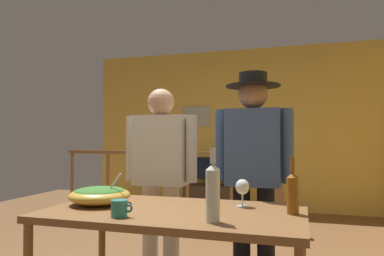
% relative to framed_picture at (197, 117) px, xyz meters
% --- Properties ---
extents(back_wall, '(5.03, 0.10, 2.64)m').
position_rel_framed_picture_xyz_m(back_wall, '(0.70, 0.06, -0.21)').
color(back_wall, gold).
rests_on(back_wall, ground_plane).
extents(framed_picture, '(0.48, 0.03, 0.34)m').
position_rel_framed_picture_xyz_m(framed_picture, '(0.00, 0.00, 0.00)').
color(framed_picture, '#96A094').
extents(stair_railing, '(3.11, 0.10, 1.04)m').
position_rel_framed_picture_xyz_m(stair_railing, '(0.43, -1.27, -0.88)').
color(stair_railing, brown).
rests_on(stair_railing, ground_plane).
extents(tv_console, '(0.90, 0.40, 0.41)m').
position_rel_framed_picture_xyz_m(tv_console, '(0.36, -0.29, -1.33)').
color(tv_console, '#38281E').
rests_on(tv_console, ground_plane).
extents(flat_screen_tv, '(0.60, 0.12, 0.45)m').
position_rel_framed_picture_xyz_m(flat_screen_tv, '(0.36, -0.32, -0.85)').
color(flat_screen_tv, black).
rests_on(flat_screen_tv, tv_console).
extents(serving_table, '(1.50, 0.84, 0.75)m').
position_rel_framed_picture_xyz_m(serving_table, '(1.00, -3.88, -0.85)').
color(serving_table, brown).
rests_on(serving_table, ground_plane).
extents(salad_bowl, '(0.39, 0.39, 0.20)m').
position_rel_framed_picture_xyz_m(salad_bowl, '(0.49, -3.87, -0.72)').
color(salad_bowl, gold).
rests_on(salad_bowl, serving_table).
extents(wine_glass, '(0.08, 0.08, 0.17)m').
position_rel_framed_picture_xyz_m(wine_glass, '(1.37, -3.68, -0.67)').
color(wine_glass, silver).
rests_on(wine_glass, serving_table).
extents(wine_bottle_amber, '(0.07, 0.07, 0.32)m').
position_rel_framed_picture_xyz_m(wine_bottle_amber, '(1.67, -3.81, -0.66)').
color(wine_bottle_amber, brown).
rests_on(wine_bottle_amber, serving_table).
extents(wine_bottle_clear, '(0.07, 0.07, 0.37)m').
position_rel_framed_picture_xyz_m(wine_bottle_clear, '(1.29, -4.13, -0.63)').
color(wine_bottle_clear, silver).
rests_on(wine_bottle_clear, serving_table).
extents(mug_teal, '(0.12, 0.09, 0.09)m').
position_rel_framed_picture_xyz_m(mug_teal, '(0.79, -4.16, -0.74)').
color(mug_teal, teal).
rests_on(mug_teal, serving_table).
extents(person_standing_left, '(0.61, 0.22, 1.57)m').
position_rel_framed_picture_xyz_m(person_standing_left, '(0.63, -3.18, -0.61)').
color(person_standing_left, beige).
rests_on(person_standing_left, ground_plane).
extents(person_standing_right, '(0.59, 0.41, 1.66)m').
position_rel_framed_picture_xyz_m(person_standing_right, '(1.37, -3.18, -0.54)').
color(person_standing_right, black).
rests_on(person_standing_right, ground_plane).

